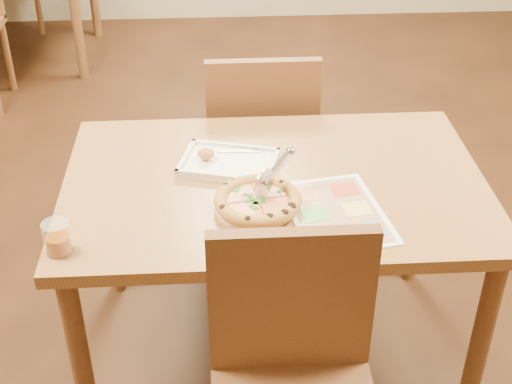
{
  "coord_description": "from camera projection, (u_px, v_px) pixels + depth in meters",
  "views": [
    {
      "loc": [
        -0.17,
        -1.85,
        1.9
      ],
      "look_at": [
        -0.07,
        -0.14,
        0.77
      ],
      "focal_mm": 50.0,
      "sensor_mm": 36.0,
      "label": 1
    }
  ],
  "objects": [
    {
      "name": "pizza",
      "position": [
        258.0,
        201.0,
        2.05
      ],
      "size": [
        0.25,
        0.25,
        0.04
      ],
      "rotation": [
        0.0,
        0.0,
        0.17
      ],
      "color": "gold",
      "rests_on": "plate"
    },
    {
      "name": "glass_tumbler",
      "position": [
        58.0,
        239.0,
        1.87
      ],
      "size": [
        0.07,
        0.07,
        0.09
      ],
      "rotation": [
        0.0,
        0.0,
        0.14
      ],
      "color": "#833D0A",
      "rests_on": "dining_table"
    },
    {
      "name": "chair_near",
      "position": [
        294.0,
        361.0,
        1.78
      ],
      "size": [
        0.42,
        0.42,
        0.47
      ],
      "color": "brown",
      "rests_on": "ground"
    },
    {
      "name": "plate",
      "position": [
        256.0,
        204.0,
        2.07
      ],
      "size": [
        0.32,
        0.32,
        0.01
      ],
      "primitive_type": "cylinder",
      "rotation": [
        0.0,
        0.0,
        0.43
      ],
      "color": "white",
      "rests_on": "dining_table"
    },
    {
      "name": "chair_far",
      "position": [
        261.0,
        131.0,
        2.78
      ],
      "size": [
        0.42,
        0.42,
        0.47
      ],
      "rotation": [
        0.0,
        0.0,
        3.14
      ],
      "color": "brown",
      "rests_on": "ground"
    },
    {
      "name": "appetizer_tray",
      "position": [
        227.0,
        164.0,
        2.26
      ],
      "size": [
        0.34,
        0.27,
        0.06
      ],
      "rotation": [
        0.0,
        0.0,
        -0.27
      ],
      "color": "white",
      "rests_on": "dining_table"
    },
    {
      "name": "pizza_cutter",
      "position": [
        273.0,
        173.0,
        2.06
      ],
      "size": [
        0.12,
        0.14,
        0.1
      ],
      "rotation": [
        0.0,
        0.0,
        0.85
      ],
      "color": "silver",
      "rests_on": "pizza"
    },
    {
      "name": "menu",
      "position": [
        336.0,
        212.0,
        2.04
      ],
      "size": [
        0.32,
        0.41,
        0.0
      ],
      "primitive_type": "cube",
      "rotation": [
        0.0,
        0.0,
        0.17
      ],
      "color": "white",
      "rests_on": "dining_table"
    },
    {
      "name": "dining_table",
      "position": [
        274.0,
        203.0,
        2.24
      ],
      "size": [
        1.3,
        0.85,
        0.72
      ],
      "color": "olive",
      "rests_on": "ground"
    }
  ]
}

